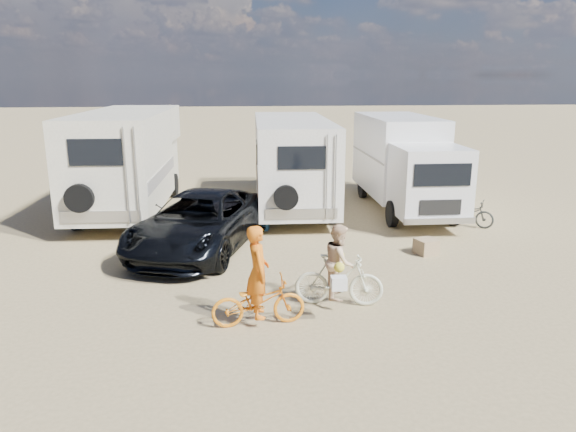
{
  "coord_description": "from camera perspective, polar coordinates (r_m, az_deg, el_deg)",
  "views": [
    {
      "loc": [
        -1.84,
        -10.98,
        4.45
      ],
      "look_at": [
        -0.72,
        1.0,
        1.3
      ],
      "focal_mm": 33.66,
      "sensor_mm": 36.0,
      "label": 1
    }
  ],
  "objects": [
    {
      "name": "box_truck",
      "position": [
        18.48,
        12.28,
        5.28
      ],
      "size": [
        2.18,
        6.73,
        3.08
      ],
      "primitive_type": null,
      "rotation": [
        0.0,
        0.0,
        -0.01
      ],
      "color": "silver",
      "rests_on": "ground"
    },
    {
      "name": "rider_man",
      "position": [
        9.8,
        -3.19,
        -6.86
      ],
      "size": [
        0.47,
        0.66,
        1.71
      ],
      "primitive_type": "imported",
      "rotation": [
        0.0,
        0.0,
        1.67
      ],
      "color": "orange",
      "rests_on": "ground"
    },
    {
      "name": "bike_man",
      "position": [
        9.96,
        -3.15,
        -9.04
      ],
      "size": [
        1.76,
        0.77,
        0.9
      ],
      "primitive_type": "imported",
      "rotation": [
        0.0,
        0.0,
        1.67
      ],
      "color": "orange",
      "rests_on": "ground"
    },
    {
      "name": "ground",
      "position": [
        11.99,
        3.9,
        -7.15
      ],
      "size": [
        140.0,
        140.0,
        0.0
      ],
      "primitive_type": "plane",
      "color": "#9F8A5F",
      "rests_on": "ground"
    },
    {
      "name": "rider_woman",
      "position": [
        10.7,
        5.43,
        -5.66
      ],
      "size": [
        0.69,
        0.82,
        1.49
      ],
      "primitive_type": "imported",
      "rotation": [
        0.0,
        0.0,
        1.37
      ],
      "color": "#D6B18B",
      "rests_on": "ground"
    },
    {
      "name": "bike_parked",
      "position": [
        17.17,
        18.36,
        0.32
      ],
      "size": [
        1.62,
        1.36,
        0.83
      ],
      "primitive_type": "imported",
      "rotation": [
        0.0,
        0.0,
        0.96
      ],
      "color": "#282B28",
      "rests_on": "ground"
    },
    {
      "name": "bike_woman",
      "position": [
        10.78,
        5.4,
        -6.75
      ],
      "size": [
        1.81,
        0.82,
        1.05
      ],
      "primitive_type": "imported",
      "rotation": [
        0.0,
        0.0,
        1.37
      ],
      "color": "beige",
      "rests_on": "ground"
    },
    {
      "name": "cooler",
      "position": [
        16.02,
        -2.99,
        -0.71
      ],
      "size": [
        0.59,
        0.48,
        0.42
      ],
      "primitive_type": "cube",
      "rotation": [
        0.0,
        0.0,
        -0.2
      ],
      "color": "#275483",
      "rests_on": "ground"
    },
    {
      "name": "dark_suv",
      "position": [
        14.22,
        -9.33,
        -0.63
      ],
      "size": [
        4.03,
        5.87,
        1.49
      ],
      "primitive_type": "imported",
      "rotation": [
        0.0,
        0.0,
        -0.32
      ],
      "color": "black",
      "rests_on": "ground"
    },
    {
      "name": "crate",
      "position": [
        14.29,
        14.37,
        -3.14
      ],
      "size": [
        0.62,
        0.62,
        0.39
      ],
      "primitive_type": "cube",
      "rotation": [
        0.0,
        0.0,
        0.33
      ],
      "color": "#967A56",
      "rests_on": "ground"
    },
    {
      "name": "rv_left",
      "position": [
        18.65,
        -16.52,
        5.45
      ],
      "size": [
        2.71,
        7.36,
        3.31
      ],
      "primitive_type": null,
      "rotation": [
        0.0,
        0.0,
        -0.03
      ],
      "color": "beige",
      "rests_on": "ground"
    },
    {
      "name": "rv_main",
      "position": [
        18.37,
        0.44,
        5.47
      ],
      "size": [
        2.58,
        7.05,
        3.03
      ],
      "primitive_type": null,
      "rotation": [
        0.0,
        0.0,
        -0.03
      ],
      "color": "white",
      "rests_on": "ground"
    }
  ]
}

